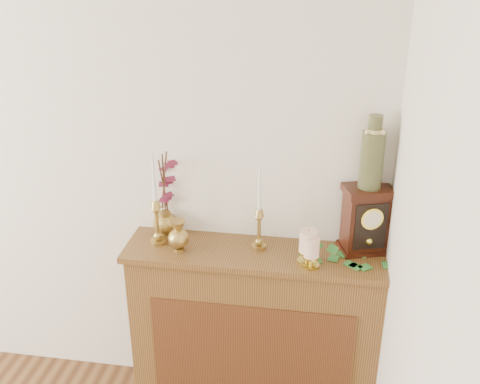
% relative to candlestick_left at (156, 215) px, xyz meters
% --- Properties ---
extents(console_shelf, '(1.24, 0.34, 0.93)m').
position_rel_candlestick_left_xyz_m(console_shelf, '(0.47, -0.00, -0.64)').
color(console_shelf, brown).
rests_on(console_shelf, ground).
extents(candlestick_left, '(0.08, 0.08, 0.46)m').
position_rel_candlestick_left_xyz_m(candlestick_left, '(0.00, 0.00, 0.00)').
color(candlestick_left, tan).
rests_on(candlestick_left, console_shelf).
extents(candlestick_center, '(0.07, 0.07, 0.42)m').
position_rel_candlestick_left_xyz_m(candlestick_center, '(0.48, 0.03, -0.01)').
color(candlestick_center, tan).
rests_on(candlestick_center, console_shelf).
extents(bud_vase, '(0.10, 0.10, 0.16)m').
position_rel_candlestick_left_xyz_m(bud_vase, '(0.12, -0.06, -0.07)').
color(bud_vase, tan).
rests_on(bud_vase, console_shelf).
extents(ginger_jar, '(0.18, 0.20, 0.45)m').
position_rel_candlestick_left_xyz_m(ginger_jar, '(0.02, 0.13, 0.05)').
color(ginger_jar, tan).
rests_on(ginger_jar, console_shelf).
extents(pillar_candle_left, '(0.09, 0.09, 0.17)m').
position_rel_candlestick_left_xyz_m(pillar_candle_left, '(0.71, -0.07, -0.06)').
color(pillar_candle_left, gold).
rests_on(pillar_candle_left, console_shelf).
extents(pillar_candle_right, '(0.08, 0.08, 0.15)m').
position_rel_candlestick_left_xyz_m(pillar_candle_right, '(0.73, -0.10, -0.07)').
color(pillar_candle_right, gold).
rests_on(pillar_candle_right, console_shelf).
extents(ivy_garland, '(0.52, 0.22, 0.09)m').
position_rel_candlestick_left_xyz_m(ivy_garland, '(0.93, 0.00, -0.14)').
color(ivy_garland, '#2D762E').
rests_on(ivy_garland, console_shelf).
extents(mantel_clock, '(0.25, 0.21, 0.32)m').
position_rel_candlestick_left_xyz_m(mantel_clock, '(0.97, 0.09, 0.01)').
color(mantel_clock, '#38130B').
rests_on(mantel_clock, console_shelf).
extents(ceramic_vase, '(0.10, 0.10, 0.33)m').
position_rel_candlestick_left_xyz_m(ceramic_vase, '(0.97, 0.09, 0.32)').
color(ceramic_vase, '#183024').
rests_on(ceramic_vase, mantel_clock).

